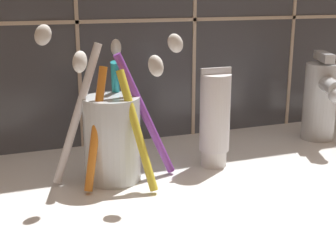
# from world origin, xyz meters

# --- Properties ---
(sink_counter) EXTENTS (0.68, 0.40, 0.02)m
(sink_counter) POSITION_xyz_m (0.00, 0.00, 0.01)
(sink_counter) COLOR white
(sink_counter) RESTS_ON ground
(toothbrush_cup) EXTENTS (0.17, 0.15, 0.18)m
(toothbrush_cup) POSITION_xyz_m (-0.14, 0.06, 0.08)
(toothbrush_cup) COLOR silver
(toothbrush_cup) RESTS_ON sink_counter
(toothpaste_tube) EXTENTS (0.04, 0.04, 0.12)m
(toothpaste_tube) POSITION_xyz_m (-0.01, 0.06, 0.08)
(toothpaste_tube) COLOR white
(toothpaste_tube) RESTS_ON sink_counter
(sink_faucet) EXTENTS (0.06, 0.10, 0.13)m
(sink_faucet) POSITION_xyz_m (0.18, 0.10, 0.08)
(sink_faucet) COLOR silver
(sink_faucet) RESTS_ON sink_counter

